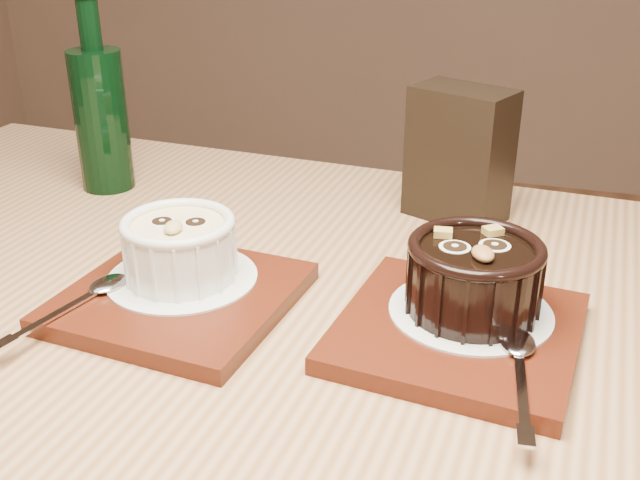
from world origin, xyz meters
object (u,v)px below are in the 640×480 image
Objects in this scene: table at (265,421)px; ramekin_white at (180,245)px; condiment_stand at (459,155)px; tray_left at (180,297)px; ramekin_dark at (474,274)px; tray_right at (457,332)px; green_bottle at (101,115)px.

ramekin_white is (-0.09, 0.04, 0.14)m from table.
ramekin_white is at bearing -130.55° from condiment_stand.
ramekin_dark is (0.24, 0.03, 0.04)m from tray_left.
condiment_stand is at bearing 36.37° from ramekin_white.
green_bottle reaches higher than tray_right.
table is at bearing -113.19° from condiment_stand.
table is 0.18m from tray_right.
table is at bearing -12.99° from tray_left.
condiment_stand is 0.62× the size of green_bottle.
green_bottle is at bearing 120.27° from ramekin_white.
ramekin_white is 0.32m from condiment_stand.
green_bottle reaches higher than condiment_stand.
tray_left is (-0.08, 0.02, 0.10)m from table.
tray_right is at bearing -14.72° from ramekin_white.
ramekin_dark is 0.49m from green_bottle.
ramekin_dark is at bearing 17.70° from table.
ramekin_dark is 0.76× the size of condiment_stand.
table is 6.97× the size of tray_left.
tray_right is 1.69× the size of ramekin_dark.
green_bottle reaches higher than table.
ramekin_dark is (0.25, 0.01, 0.00)m from ramekin_white.
table is 0.42m from green_bottle.
table is 5.56× the size of green_bottle.
tray_left is 0.32m from green_bottle.
ramekin_white is 0.69× the size of condiment_stand.
tray_right is at bearing -26.51° from green_bottle.
ramekin_white is 0.91× the size of ramekin_dark.
green_bottle is at bearing 134.03° from ramekin_dark.
tray_left is at bearing 165.71° from ramekin_dark.
green_bottle is (-0.29, 0.25, 0.18)m from table.
ramekin_dark is at bearing -23.99° from green_bottle.
table is 0.17m from ramekin_white.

